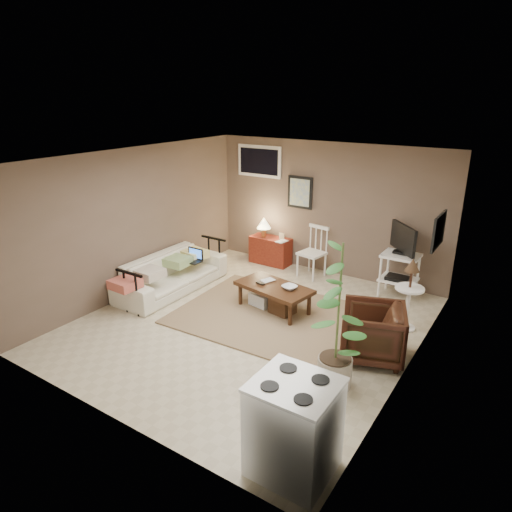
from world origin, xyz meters
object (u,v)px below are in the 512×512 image
Objects in this scene: armchair at (372,330)px; sofa at (171,268)px; red_console at (270,248)px; spindle_chair at (312,253)px; side_table at (410,286)px; tv_stand at (401,259)px; potted_plant at (338,312)px; stove at (294,427)px; coffee_table at (273,296)px.

sofa is at bearing -112.44° from armchair.
red_console is 0.99× the size of spindle_chair.
armchair is (-0.16, -1.00, -0.27)m from side_table.
tv_stand reaches higher than armchair.
red_console is at bearing 132.24° from potted_plant.
stove is at bearing -81.41° from potted_plant.
side_table is at bearing -27.46° from spindle_chair.
tv_stand reaches higher than spindle_chair.
spindle_chair is 1.20× the size of armchair.
red_console is 1.00× the size of stove.
red_console is 1.01m from spindle_chair.
coffee_table is at bearing -163.83° from side_table.
spindle_chair is 2.78m from armchair.
armchair is 0.99m from potted_plant.
sofa is 2.24× the size of red_console.
sofa is 3.80m from tv_stand.
tv_stand is at bearing 92.74° from potted_plant.
stove is (0.34, -4.19, -0.19)m from tv_stand.
side_table is at bearing 16.17° from coffee_table.
red_console is (-1.14, 1.74, 0.07)m from coffee_table.
spindle_chair is at bearing -7.80° from red_console.
coffee_table is 1.62× the size of armchair.
spindle_chair is (1.72, 1.87, 0.03)m from sofa.
armchair is at bearing 91.59° from stove.
side_table is at bearing 80.45° from potted_plant.
tv_stand is at bearing 168.35° from armchair.
spindle_chair is 0.53× the size of potted_plant.
side_table is at bearing 151.49° from armchair.
armchair is 0.44× the size of potted_plant.
side_table is 1.85m from potted_plant.
potted_plant is (2.72, -2.99, 0.62)m from red_console.
tv_stand is 1.15× the size of side_table.
red_console is 0.52× the size of potted_plant.
red_console is at bearing -146.93° from armchair.
spindle_chair reaches higher than coffee_table.
potted_plant is (-0.15, -0.80, 0.55)m from armchair.
potted_plant is (1.58, -1.26, 0.69)m from coffee_table.
side_table reaches higher than armchair.
armchair is (1.87, -2.05, -0.05)m from spindle_chair.
spindle_chair is 3.37m from potted_plant.
tv_stand is 1.58× the size of armchair.
coffee_table is 0.71× the size of potted_plant.
spindle_chair is at bearing 152.54° from side_table.
red_console is at bearing 158.50° from side_table.
sofa is at bearing -109.86° from red_console.
tv_stand is 0.69× the size of potted_plant.
armchair reaches higher than coffee_table.
armchair is at bearing -92.91° from sofa.
red_console is at bearing -19.86° from sofa.
tv_stand is at bearing -3.51° from red_console.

